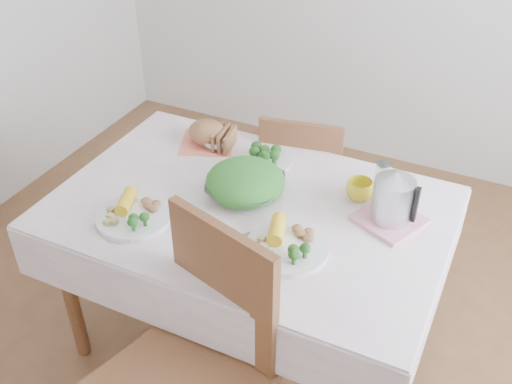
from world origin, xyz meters
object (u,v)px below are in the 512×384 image
at_px(dinner_plate_right, 287,248).
at_px(yellow_mug, 360,190).
at_px(dining_table, 250,279).
at_px(electric_kettle, 393,195).
at_px(chair_far, 305,180).
at_px(salad_bowl, 245,188).
at_px(dinner_plate_left, 134,218).

bearing_deg(dinner_plate_right, yellow_mug, 72.21).
relative_size(dinner_plate_right, yellow_mug, 2.80).
xyz_separation_m(dining_table, electric_kettle, (0.51, 0.14, 0.51)).
distance_m(dining_table, yellow_mug, 0.61).
bearing_deg(electric_kettle, dining_table, -158.84).
bearing_deg(dinner_plate_right, electric_kettle, 48.88).
height_order(chair_far, yellow_mug, chair_far).
relative_size(dining_table, electric_kettle, 6.75).
xyz_separation_m(dining_table, salad_bowl, (-0.04, 0.05, 0.42)).
xyz_separation_m(chair_far, dinner_plate_right, (0.26, -0.85, 0.31)).
xyz_separation_m(yellow_mug, electric_kettle, (0.15, -0.09, 0.08)).
bearing_deg(dining_table, yellow_mug, 31.85).
bearing_deg(salad_bowl, dinner_plate_right, -39.59).
relative_size(chair_far, yellow_mug, 8.35).
distance_m(chair_far, electric_kettle, 0.86).
distance_m(dinner_plate_left, yellow_mug, 0.87).
xyz_separation_m(dinner_plate_left, yellow_mug, (0.71, 0.49, 0.03)).
distance_m(dinner_plate_left, electric_kettle, 0.96).
relative_size(chair_far, salad_bowl, 3.00).
bearing_deg(dinner_plate_left, chair_far, 70.82).
bearing_deg(dining_table, dinner_plate_left, -142.33).
bearing_deg(chair_far, electric_kettle, 125.13).
distance_m(dining_table, chair_far, 0.68).
height_order(salad_bowl, dinner_plate_right, salad_bowl).
bearing_deg(yellow_mug, dinner_plate_right, -107.79).
xyz_separation_m(dining_table, dinner_plate_right, (0.24, -0.18, 0.40)).
xyz_separation_m(chair_far, yellow_mug, (0.39, -0.44, 0.34)).
height_order(dining_table, yellow_mug, yellow_mug).
xyz_separation_m(salad_bowl, dinner_plate_right, (0.28, -0.23, -0.03)).
relative_size(salad_bowl, dinner_plate_right, 1.00).
xyz_separation_m(dining_table, yellow_mug, (0.37, 0.23, 0.43)).
distance_m(dinner_plate_right, electric_kettle, 0.43).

